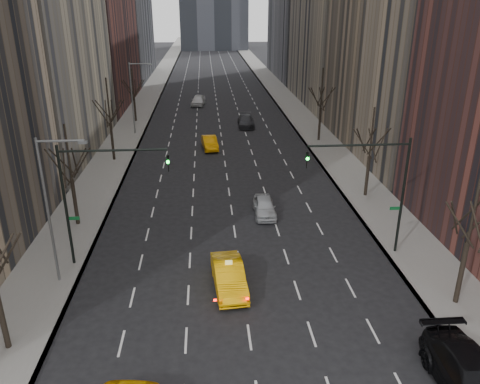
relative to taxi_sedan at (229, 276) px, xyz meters
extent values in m
cube|color=slate|center=(-11.44, 61.44, -0.75)|extent=(4.50, 320.00, 0.15)
cube|color=slate|center=(13.06, 61.44, -0.75)|extent=(4.50, 320.00, 0.15)
cylinder|color=black|center=(-11.19, -4.56, 1.22)|extent=(0.28, 0.28, 3.78)
cylinder|color=black|center=(-10.38, -4.26, 4.34)|extent=(1.74, 0.72, 2.52)
cylinder|color=black|center=(-11.19, 9.44, 1.11)|extent=(0.28, 0.28, 3.57)
cylinder|color=black|center=(-11.19, 9.44, 5.02)|extent=(0.16, 0.16, 4.25)
cylinder|color=black|center=(-11.04, 10.29, 4.13)|extent=(0.42, 1.80, 2.52)
cylinder|color=black|center=(-10.38, 9.74, 4.13)|extent=(1.74, 0.72, 2.52)
cylinder|color=black|center=(-10.53, 8.89, 4.13)|extent=(1.46, 1.25, 2.52)
cylinder|color=black|center=(-11.34, 8.60, 4.13)|extent=(0.42, 1.80, 2.52)
cylinder|color=black|center=(-12.00, 9.15, 4.13)|extent=(1.74, 0.72, 2.52)
cylinder|color=black|center=(-11.85, 10.00, 4.13)|extent=(1.46, 1.25, 2.52)
cylinder|color=black|center=(-11.19, 25.44, 1.32)|extent=(0.28, 0.28, 3.99)
cylinder|color=black|center=(-11.19, 25.44, 5.69)|extent=(0.16, 0.16, 4.75)
cylinder|color=black|center=(-11.04, 26.29, 4.55)|extent=(0.42, 1.80, 2.52)
cylinder|color=black|center=(-10.38, 25.74, 4.55)|extent=(1.74, 0.72, 2.52)
cylinder|color=black|center=(-10.53, 24.89, 4.55)|extent=(1.46, 1.25, 2.52)
cylinder|color=black|center=(-11.34, 24.60, 4.55)|extent=(0.42, 1.80, 2.52)
cylinder|color=black|center=(-12.00, 25.15, 4.55)|extent=(1.74, 0.72, 2.52)
cylinder|color=black|center=(-11.85, 26.00, 4.55)|extent=(1.46, 1.25, 2.52)
cylinder|color=black|center=(-11.19, 43.44, 1.01)|extent=(0.28, 0.28, 3.36)
cylinder|color=black|center=(-11.19, 43.44, 4.69)|extent=(0.16, 0.16, 4.00)
cylinder|color=black|center=(-11.04, 44.29, 3.92)|extent=(0.42, 1.80, 2.52)
cylinder|color=black|center=(-10.38, 43.74, 3.92)|extent=(1.74, 0.72, 2.52)
cylinder|color=black|center=(-10.53, 42.89, 3.92)|extent=(1.46, 1.25, 2.52)
cylinder|color=black|center=(-11.34, 42.60, 3.92)|extent=(0.42, 1.80, 2.52)
cylinder|color=black|center=(-12.00, 43.15, 3.92)|extent=(1.74, 0.72, 2.52)
cylinder|color=black|center=(-11.85, 44.00, 3.92)|extent=(1.46, 1.25, 2.52)
cylinder|color=black|center=(12.81, -2.56, 1.22)|extent=(0.28, 0.28, 3.78)
cylinder|color=black|center=(12.81, -2.56, 5.36)|extent=(0.16, 0.16, 4.50)
cylinder|color=black|center=(12.96, -1.71, 4.34)|extent=(0.42, 1.80, 2.52)
cylinder|color=black|center=(12.66, -3.40, 4.34)|extent=(0.42, 1.80, 2.52)
cylinder|color=black|center=(12.00, -2.85, 4.34)|extent=(1.74, 0.72, 2.52)
cylinder|color=black|center=(12.15, -2.00, 4.34)|extent=(1.46, 1.25, 2.52)
cylinder|color=black|center=(12.81, 13.44, 1.11)|extent=(0.28, 0.28, 3.57)
cylinder|color=black|center=(12.81, 13.44, 5.02)|extent=(0.16, 0.16, 4.25)
cylinder|color=black|center=(12.96, 14.29, 4.13)|extent=(0.42, 1.80, 2.52)
cylinder|color=black|center=(13.62, 13.74, 4.13)|extent=(1.74, 0.72, 2.52)
cylinder|color=black|center=(13.47, 12.89, 4.13)|extent=(1.46, 1.25, 2.52)
cylinder|color=black|center=(12.66, 12.60, 4.13)|extent=(0.42, 1.80, 2.52)
cylinder|color=black|center=(12.00, 13.15, 4.13)|extent=(1.74, 0.72, 2.52)
cylinder|color=black|center=(12.15, 14.00, 4.13)|extent=(1.46, 1.25, 2.52)
cylinder|color=black|center=(12.81, 31.44, 1.32)|extent=(0.28, 0.28, 3.99)
cylinder|color=black|center=(12.81, 31.44, 5.69)|extent=(0.16, 0.16, 4.75)
cylinder|color=black|center=(12.96, 32.29, 4.55)|extent=(0.42, 1.80, 2.52)
cylinder|color=black|center=(13.62, 31.74, 4.55)|extent=(1.74, 0.72, 2.52)
cylinder|color=black|center=(13.47, 30.89, 4.55)|extent=(1.46, 1.25, 2.52)
cylinder|color=black|center=(12.66, 30.60, 4.55)|extent=(0.42, 1.80, 2.52)
cylinder|color=black|center=(12.00, 31.15, 4.55)|extent=(1.74, 0.72, 2.52)
cylinder|color=black|center=(12.15, 32.00, 4.55)|extent=(1.46, 1.25, 2.52)
cylinder|color=black|center=(-9.99, 3.44, 3.33)|extent=(0.18, 0.18, 8.00)
cylinder|color=black|center=(-6.74, 3.44, 6.93)|extent=(6.50, 0.14, 0.14)
imported|color=black|center=(-3.49, 3.44, 6.03)|extent=(0.18, 0.22, 1.10)
sphere|color=#0CFF33|center=(-3.49, 3.26, 6.18)|extent=(0.20, 0.20, 0.20)
cube|color=#0C5926|center=(-9.59, 3.44, 2.53)|extent=(0.70, 0.04, 0.22)
cylinder|color=black|center=(11.61, 3.44, 3.33)|extent=(0.18, 0.18, 8.00)
cylinder|color=black|center=(8.36, 3.44, 6.93)|extent=(6.50, 0.14, 0.14)
imported|color=black|center=(5.11, 3.44, 6.03)|extent=(0.18, 0.22, 1.10)
sphere|color=#0CFF33|center=(5.11, 3.26, 6.18)|extent=(0.20, 0.20, 0.20)
cube|color=#0C5926|center=(11.21, 3.44, 2.53)|extent=(0.70, 0.04, 0.22)
cylinder|color=slate|center=(-10.39, 1.44, 3.83)|extent=(0.16, 0.16, 9.00)
cylinder|color=slate|center=(-9.09, 1.44, 8.13)|extent=(2.60, 0.14, 0.14)
cube|color=slate|center=(-7.89, 1.44, 8.03)|extent=(0.50, 0.22, 0.15)
cylinder|color=slate|center=(-10.39, 36.44, 3.83)|extent=(0.16, 0.16, 9.00)
cylinder|color=slate|center=(-9.09, 36.44, 8.13)|extent=(2.60, 0.14, 0.14)
cube|color=slate|center=(-7.89, 36.44, 8.03)|extent=(0.50, 0.22, 0.15)
imported|color=#FFB105|center=(0.00, 0.00, 0.00)|extent=(2.16, 5.12, 1.64)
imported|color=#AFB2B7|center=(3.42, 10.30, -0.10)|extent=(1.76, 4.24, 1.44)
imported|color=black|center=(10.01, -9.20, 0.11)|extent=(2.61, 6.42, 1.86)
imported|color=orange|center=(-0.72, 29.13, -0.08)|extent=(2.09, 4.67, 1.49)
imported|color=#28292D|center=(4.42, 39.53, -0.06)|extent=(2.26, 5.32, 1.53)
imported|color=silver|center=(-2.26, 54.46, 0.03)|extent=(2.64, 5.23, 1.71)
camera|label=1|loc=(-1.12, -23.94, 15.14)|focal=35.00mm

